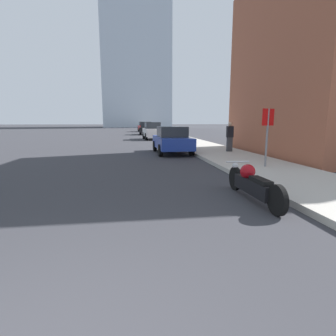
{
  "coord_description": "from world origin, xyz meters",
  "views": [
    {
      "loc": [
        0.78,
        -1.34,
        1.78
      ],
      "look_at": [
        1.71,
        5.26,
        0.6
      ],
      "focal_mm": 28.0,
      "sensor_mm": 36.0,
      "label": 1
    }
  ],
  "objects_px": {
    "parked_car_blue": "(172,140)",
    "stop_sign": "(268,127)",
    "parked_car_black": "(146,128)",
    "parked_car_red": "(143,127)",
    "parked_car_white": "(152,131)",
    "motorcycle": "(252,183)",
    "pedestrian": "(230,136)"
  },
  "relations": [
    {
      "from": "parked_car_red",
      "to": "stop_sign",
      "type": "height_order",
      "value": "stop_sign"
    },
    {
      "from": "motorcycle",
      "to": "parked_car_white",
      "type": "distance_m",
      "value": 21.59
    },
    {
      "from": "parked_car_black",
      "to": "parked_car_blue",
      "type": "bearing_deg",
      "value": -84.79
    },
    {
      "from": "parked_car_red",
      "to": "parked_car_black",
      "type": "bearing_deg",
      "value": -95.4
    },
    {
      "from": "parked_car_white",
      "to": "parked_car_black",
      "type": "xyz_separation_m",
      "value": [
        -0.01,
        10.71,
        0.01
      ]
    },
    {
      "from": "parked_car_white",
      "to": "stop_sign",
      "type": "xyz_separation_m",
      "value": [
        2.72,
        -18.09,
        0.7
      ]
    },
    {
      "from": "parked_car_white",
      "to": "parked_car_blue",
      "type": "bearing_deg",
      "value": -92.45
    },
    {
      "from": "parked_car_blue",
      "to": "pedestrian",
      "type": "bearing_deg",
      "value": -15.32
    },
    {
      "from": "motorcycle",
      "to": "stop_sign",
      "type": "distance_m",
      "value": 4.29
    },
    {
      "from": "motorcycle",
      "to": "parked_car_blue",
      "type": "bearing_deg",
      "value": 91.54
    },
    {
      "from": "parked_car_blue",
      "to": "parked_car_red",
      "type": "distance_m",
      "value": 34.67
    },
    {
      "from": "motorcycle",
      "to": "parked_car_black",
      "type": "height_order",
      "value": "parked_car_black"
    },
    {
      "from": "parked_car_blue",
      "to": "pedestrian",
      "type": "xyz_separation_m",
      "value": [
        3.15,
        -0.77,
        0.21
      ]
    },
    {
      "from": "parked_car_white",
      "to": "parked_car_black",
      "type": "bearing_deg",
      "value": 87.1
    },
    {
      "from": "parked_car_white",
      "to": "stop_sign",
      "type": "distance_m",
      "value": 18.3
    },
    {
      "from": "parked_car_white",
      "to": "parked_car_black",
      "type": "height_order",
      "value": "parked_car_black"
    },
    {
      "from": "parked_car_white",
      "to": "parked_car_red",
      "type": "height_order",
      "value": "parked_car_red"
    },
    {
      "from": "parked_car_blue",
      "to": "parked_car_white",
      "type": "bearing_deg",
      "value": 88.96
    },
    {
      "from": "parked_car_blue",
      "to": "parked_car_red",
      "type": "height_order",
      "value": "parked_car_red"
    },
    {
      "from": "stop_sign",
      "to": "parked_car_blue",
      "type": "bearing_deg",
      "value": 114.25
    },
    {
      "from": "parked_car_white",
      "to": "motorcycle",
      "type": "bearing_deg",
      "value": -91.56
    },
    {
      "from": "parked_car_blue",
      "to": "stop_sign",
      "type": "distance_m",
      "value": 6.41
    },
    {
      "from": "pedestrian",
      "to": "stop_sign",
      "type": "bearing_deg",
      "value": -96.06
    },
    {
      "from": "parked_car_blue",
      "to": "parked_car_black",
      "type": "relative_size",
      "value": 0.96
    },
    {
      "from": "parked_car_blue",
      "to": "parked_car_white",
      "type": "xyz_separation_m",
      "value": [
        -0.11,
        12.29,
        0.11
      ]
    },
    {
      "from": "parked_car_blue",
      "to": "parked_car_black",
      "type": "xyz_separation_m",
      "value": [
        -0.12,
        22.99,
        0.12
      ]
    },
    {
      "from": "parked_car_white",
      "to": "stop_sign",
      "type": "height_order",
      "value": "stop_sign"
    },
    {
      "from": "stop_sign",
      "to": "motorcycle",
      "type": "bearing_deg",
      "value": -122.16
    },
    {
      "from": "motorcycle",
      "to": "pedestrian",
      "type": "bearing_deg",
      "value": 71.2
    },
    {
      "from": "motorcycle",
      "to": "parked_car_red",
      "type": "bearing_deg",
      "value": 89.51
    },
    {
      "from": "parked_car_black",
      "to": "stop_sign",
      "type": "xyz_separation_m",
      "value": [
        2.74,
        -28.79,
        0.69
      ]
    },
    {
      "from": "motorcycle",
      "to": "parked_car_red",
      "type": "relative_size",
      "value": 0.61
    }
  ]
}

